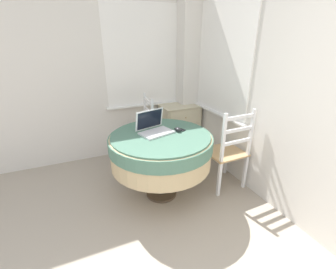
{
  "coord_description": "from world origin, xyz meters",
  "views": [
    {
      "loc": [
        0.14,
        -0.23,
        1.69
      ],
      "look_at": [
        1.09,
        1.99,
        0.69
      ],
      "focal_mm": 24.0,
      "sensor_mm": 36.0,
      "label": 1
    }
  ],
  "objects_px": {
    "round_dining_table": "(161,148)",
    "computer_mouse": "(178,130)",
    "dining_chair_near_right_window": "(227,152)",
    "cell_phone": "(180,129)",
    "corner_cabinet": "(179,128)",
    "laptop": "(154,128)",
    "dining_chair_near_back_window": "(140,134)"
  },
  "relations": [
    {
      "from": "round_dining_table",
      "to": "laptop",
      "type": "distance_m",
      "value": 0.23
    },
    {
      "from": "laptop",
      "to": "dining_chair_near_back_window",
      "type": "bearing_deg",
      "value": 87.13
    },
    {
      "from": "round_dining_table",
      "to": "dining_chair_near_right_window",
      "type": "relative_size",
      "value": 1.11
    },
    {
      "from": "cell_phone",
      "to": "corner_cabinet",
      "type": "bearing_deg",
      "value": 64.17
    },
    {
      "from": "round_dining_table",
      "to": "cell_phone",
      "type": "relative_size",
      "value": 8.34
    },
    {
      "from": "laptop",
      "to": "dining_chair_near_back_window",
      "type": "height_order",
      "value": "dining_chair_near_back_window"
    },
    {
      "from": "round_dining_table",
      "to": "cell_phone",
      "type": "height_order",
      "value": "cell_phone"
    },
    {
      "from": "dining_chair_near_back_window",
      "to": "dining_chair_near_right_window",
      "type": "xyz_separation_m",
      "value": [
        0.8,
        -0.94,
        0.0
      ]
    },
    {
      "from": "computer_mouse",
      "to": "corner_cabinet",
      "type": "relative_size",
      "value": 0.12
    },
    {
      "from": "computer_mouse",
      "to": "cell_phone",
      "type": "relative_size",
      "value": 0.69
    },
    {
      "from": "dining_chair_near_right_window",
      "to": "laptop",
      "type": "bearing_deg",
      "value": 163.72
    },
    {
      "from": "dining_chair_near_right_window",
      "to": "computer_mouse",
      "type": "bearing_deg",
      "value": 164.82
    },
    {
      "from": "laptop",
      "to": "computer_mouse",
      "type": "xyz_separation_m",
      "value": [
        0.25,
        -0.09,
        -0.03
      ]
    },
    {
      "from": "round_dining_table",
      "to": "computer_mouse",
      "type": "distance_m",
      "value": 0.28
    },
    {
      "from": "corner_cabinet",
      "to": "cell_phone",
      "type": "bearing_deg",
      "value": -115.83
    },
    {
      "from": "corner_cabinet",
      "to": "dining_chair_near_right_window",
      "type": "bearing_deg",
      "value": -86.55
    },
    {
      "from": "computer_mouse",
      "to": "cell_phone",
      "type": "height_order",
      "value": "computer_mouse"
    },
    {
      "from": "dining_chair_near_right_window",
      "to": "round_dining_table",
      "type": "bearing_deg",
      "value": 169.21
    },
    {
      "from": "cell_phone",
      "to": "round_dining_table",
      "type": "bearing_deg",
      "value": -169.67
    },
    {
      "from": "cell_phone",
      "to": "dining_chair_near_right_window",
      "type": "height_order",
      "value": "dining_chair_near_right_window"
    },
    {
      "from": "computer_mouse",
      "to": "cell_phone",
      "type": "distance_m",
      "value": 0.06
    },
    {
      "from": "cell_phone",
      "to": "dining_chair_near_right_window",
      "type": "xyz_separation_m",
      "value": [
        0.54,
        -0.2,
        -0.3
      ]
    },
    {
      "from": "computer_mouse",
      "to": "dining_chair_near_right_window",
      "type": "distance_m",
      "value": 0.68
    },
    {
      "from": "round_dining_table",
      "to": "computer_mouse",
      "type": "relative_size",
      "value": 12.17
    },
    {
      "from": "laptop",
      "to": "cell_phone",
      "type": "bearing_deg",
      "value": -9.04
    },
    {
      "from": "round_dining_table",
      "to": "computer_mouse",
      "type": "height_order",
      "value": "computer_mouse"
    },
    {
      "from": "laptop",
      "to": "corner_cabinet",
      "type": "height_order",
      "value": "laptop"
    },
    {
      "from": "round_dining_table",
      "to": "cell_phone",
      "type": "distance_m",
      "value": 0.3
    },
    {
      "from": "cell_phone",
      "to": "corner_cabinet",
      "type": "xyz_separation_m",
      "value": [
        0.47,
        0.97,
        -0.39
      ]
    },
    {
      "from": "dining_chair_near_right_window",
      "to": "corner_cabinet",
      "type": "height_order",
      "value": "dining_chair_near_right_window"
    },
    {
      "from": "laptop",
      "to": "dining_chair_near_right_window",
      "type": "relative_size",
      "value": 0.4
    },
    {
      "from": "corner_cabinet",
      "to": "dining_chair_near_back_window",
      "type": "bearing_deg",
      "value": -162.73
    }
  ]
}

